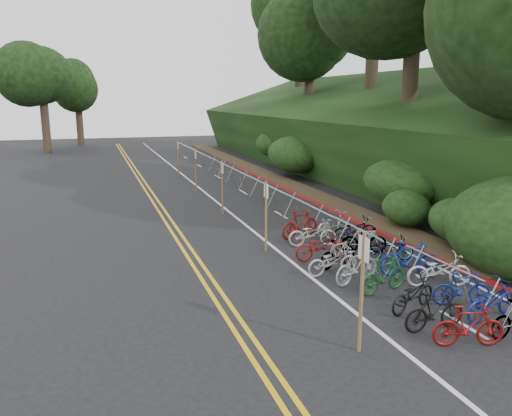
{
  "coord_description": "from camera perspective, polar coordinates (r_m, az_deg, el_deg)",
  "views": [
    {
      "loc": [
        -5.01,
        -10.84,
        5.25
      ],
      "look_at": [
        0.62,
        6.14,
        1.3
      ],
      "focal_mm": 35.0,
      "sensor_mm": 36.0,
      "label": 1
    }
  ],
  "objects": [
    {
      "name": "bike_rack_front",
      "position": [
        14.1,
        20.34,
        -6.74
      ],
      "size": [
        1.1,
        3.08,
        1.08
      ],
      "color": "gray",
      "rests_on": "ground"
    },
    {
      "name": "embankment",
      "position": [
        34.97,
        12.77,
        7.74
      ],
      "size": [
        14.3,
        48.14,
        9.11
      ],
      "color": "black",
      "rests_on": "ground"
    },
    {
      "name": "signpost_near",
      "position": [
        10.62,
        12.02,
        -8.57
      ],
      "size": [
        0.08,
        0.4,
        2.61
      ],
      "color": "brown",
      "rests_on": "ground"
    },
    {
      "name": "bike_racks_rest",
      "position": [
        25.53,
        0.24,
        2.53
      ],
      "size": [
        1.14,
        23.0,
        1.17
      ],
      "color": "gray",
      "rests_on": "ground"
    },
    {
      "name": "bike_front",
      "position": [
        15.33,
        8.75,
        -6.0
      ],
      "size": [
        0.67,
        1.69,
        0.88
      ],
      "primitive_type": "imported",
      "rotation": [
        0.0,
        0.0,
        1.62
      ],
      "color": "#9E9EA3",
      "rests_on": "ground"
    },
    {
      "name": "bike_valet",
      "position": [
        15.73,
        13.92,
        -5.58
      ],
      "size": [
        3.12,
        10.8,
        1.09
      ],
      "color": "maroon",
      "rests_on": "ground"
    },
    {
      "name": "road_markings",
      "position": [
        22.31,
        -3.16,
        -1.17
      ],
      "size": [
        7.47,
        80.0,
        0.01
      ],
      "color": "gold",
      "rests_on": "ground"
    },
    {
      "name": "ground",
      "position": [
        13.04,
        6.06,
        -11.35
      ],
      "size": [
        120.0,
        120.0,
        0.0
      ],
      "primitive_type": "plane",
      "color": "black",
      "rests_on": "ground"
    },
    {
      "name": "signposts_rest",
      "position": [
        25.75,
        -5.55,
        3.86
      ],
      "size": [
        0.08,
        18.4,
        2.5
      ],
      "color": "brown",
      "rests_on": "ground"
    },
    {
      "name": "tree_cluster",
      "position": [
        36.52,
        6.22,
        21.63
      ],
      "size": [
        32.12,
        53.77,
        17.8
      ],
      "color": "#2D2319",
      "rests_on": "ground"
    },
    {
      "name": "red_curb",
      "position": [
        25.76,
        6.65,
        0.72
      ],
      "size": [
        0.25,
        28.0,
        0.1
      ],
      "primitive_type": "cube",
      "color": "maroon",
      "rests_on": "ground"
    }
  ]
}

